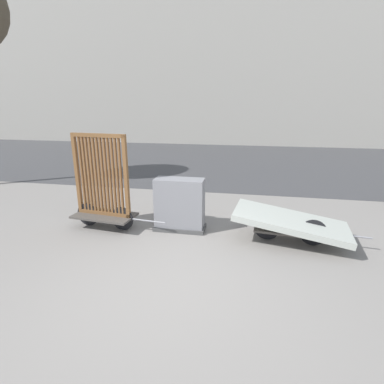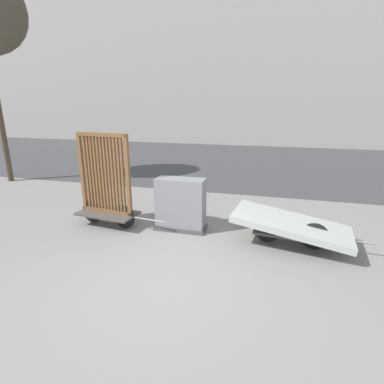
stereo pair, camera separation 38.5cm
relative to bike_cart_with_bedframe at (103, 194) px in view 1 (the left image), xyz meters
The scene contains 6 objects.
ground_plane 2.53m from the bike_cart_with_bedframe, 43.45° to the right, with size 60.00×60.00×0.00m, color gray.
road_strip 8.08m from the bike_cart_with_bedframe, 77.32° to the left, with size 56.00×10.05×0.01m.
building_facade 16.22m from the bike_cart_with_bedframe, 83.23° to the left, with size 48.00×4.00×13.86m.
bike_cart_with_bedframe is the anchor object (origin of this frame).
bike_cart_with_mattress 3.56m from the bike_cart_with_bedframe, ahead, with size 2.33×1.20×0.58m.
utility_cabinet 1.52m from the bike_cart_with_bedframe, ahead, with size 1.00×0.45×1.03m.
Camera 1 is at (0.98, -3.48, 2.39)m, focal length 28.00 mm.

